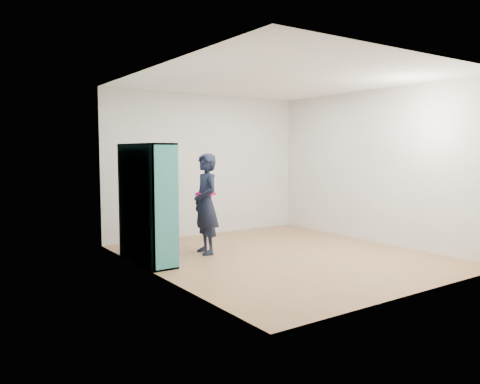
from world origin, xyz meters
TOP-DOWN VIEW (x-y plane):
  - floor at (0.00, 0.00)m, footprint 4.50×4.50m
  - ceiling at (0.00, 0.00)m, footprint 4.50×4.50m
  - wall_left at (-2.00, 0.00)m, footprint 0.02×4.50m
  - wall_right at (2.00, 0.00)m, footprint 0.02×4.50m
  - wall_back at (0.00, 2.25)m, footprint 4.00×0.02m
  - wall_front at (0.00, -2.25)m, footprint 4.00×0.02m
  - bookshelf at (-1.84, 0.82)m, footprint 0.37×1.25m
  - person at (-0.85, 0.81)m, footprint 0.44×0.60m
  - smartphone at (-0.98, 0.91)m, footprint 0.02×0.08m

SIDE VIEW (x-z plane):
  - floor at x=0.00m, z-range 0.00..0.00m
  - person at x=-0.85m, z-range 0.00..1.53m
  - bookshelf at x=-1.84m, z-range -0.03..1.65m
  - smartphone at x=-0.98m, z-range 0.80..0.93m
  - wall_left at x=-2.00m, z-range 0.00..2.60m
  - wall_right at x=2.00m, z-range 0.00..2.60m
  - wall_back at x=0.00m, z-range 0.00..2.60m
  - wall_front at x=0.00m, z-range 0.00..2.60m
  - ceiling at x=0.00m, z-range 2.60..2.60m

